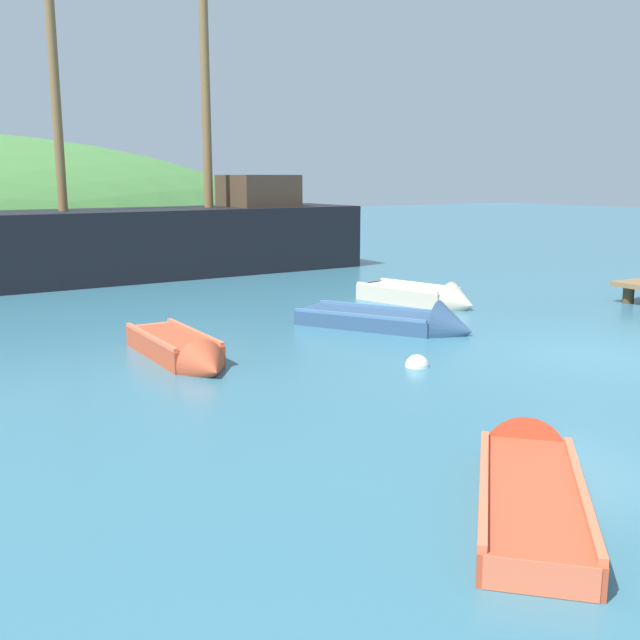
{
  "coord_description": "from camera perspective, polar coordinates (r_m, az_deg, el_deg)",
  "views": [
    {
      "loc": [
        -11.14,
        -8.3,
        3.22
      ],
      "look_at": [
        -3.43,
        4.09,
        0.35
      ],
      "focal_mm": 40.87,
      "sensor_mm": 36.0,
      "label": 1
    }
  ],
  "objects": [
    {
      "name": "rowboat_far",
      "position": [
        8.0,
        15.99,
        -12.32
      ],
      "size": [
        3.12,
        3.12,
        0.94
      ],
      "rotation": [
        0.0,
        0.0,
        0.79
      ],
      "color": "#C64C2D",
      "rests_on": "ground"
    },
    {
      "name": "buoy_white",
      "position": [
        12.73,
        7.6,
        -3.63
      ],
      "size": [
        0.42,
        0.42,
        0.42
      ],
      "primitive_type": "sphere",
      "color": "white",
      "rests_on": "ground"
    },
    {
      "name": "rowboat_outer_left",
      "position": [
        13.21,
        -10.77,
        -2.57
      ],
      "size": [
        0.92,
        3.27,
        0.87
      ],
      "rotation": [
        0.0,
        0.0,
        4.71
      ],
      "color": "#C64C2D",
      "rests_on": "ground"
    },
    {
      "name": "rowboat_center",
      "position": [
        18.93,
        8.06,
        1.67
      ],
      "size": [
        1.88,
        3.43,
        1.04
      ],
      "rotation": [
        0.0,
        0.0,
        4.98
      ],
      "color": "beige",
      "rests_on": "ground"
    },
    {
      "name": "ground_plane",
      "position": [
        14.26,
        20.86,
        -2.67
      ],
      "size": [
        120.0,
        120.0,
        0.0
      ],
      "primitive_type": "plane",
      "color": "teal"
    },
    {
      "name": "sailing_ship",
      "position": [
        24.81,
        -12.96,
        5.36
      ],
      "size": [
        17.49,
        3.89,
        11.07
      ],
      "rotation": [
        0.0,
        0.0,
        3.17
      ],
      "color": "black",
      "rests_on": "ground"
    },
    {
      "name": "rowboat_near_dock",
      "position": [
        15.75,
        6.27,
        -0.37
      ],
      "size": [
        3.02,
        3.94,
        1.2
      ],
      "rotation": [
        0.0,
        0.0,
        5.25
      ],
      "color": "#335175",
      "rests_on": "ground"
    }
  ]
}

